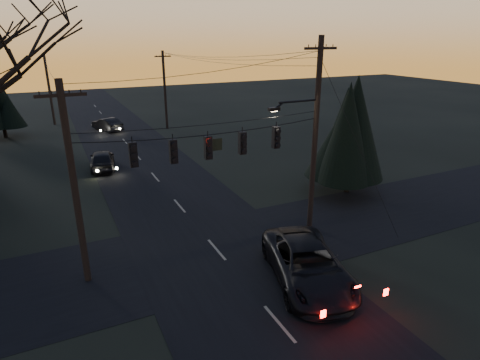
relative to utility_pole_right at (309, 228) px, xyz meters
name	(u,v)px	position (x,y,z in m)	size (l,w,h in m)	color
main_road	(162,186)	(-5.50, 10.00, 0.01)	(8.00, 120.00, 0.02)	black
cross_road	(217,250)	(-5.50, 0.00, 0.01)	(60.00, 7.00, 0.02)	black
utility_pole_right	(309,228)	(0.00, 0.00, 0.00)	(5.00, 0.30, 10.00)	black
utility_pole_left	(88,280)	(-11.50, 0.00, 0.00)	(1.80, 0.30, 8.50)	black
utility_pole_far_r	(167,129)	(0.00, 28.00, 0.00)	(1.80, 0.30, 8.50)	black
utility_pole_far_l	(55,124)	(-11.50, 36.00, 0.00)	(0.30, 0.30, 8.00)	black
span_signal_assembly	(209,146)	(-5.74, 0.00, 5.31)	(11.50, 0.44, 1.51)	black
evergreen_right	(352,131)	(5.44, 3.45, 4.18)	(4.75, 4.75, 7.17)	black
suv_near	(307,264)	(-3.07, -4.18, 0.84)	(2.80, 6.07, 1.69)	black
sedan_oncoming_a	(102,160)	(-8.70, 15.76, 0.76)	(1.78, 4.44, 1.51)	black
sedan_oncoming_b	(107,124)	(-6.30, 29.82, 0.70)	(1.49, 4.26, 1.40)	black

